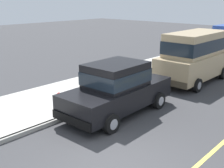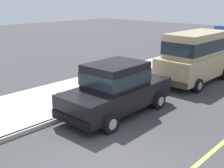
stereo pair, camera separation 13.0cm
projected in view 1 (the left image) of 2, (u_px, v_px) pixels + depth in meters
The scene contains 7 objects.
ground_plane at pixel (116, 163), 7.34m from camera, with size 80.00×80.00×0.00m, color #38383A.
curb at pixel (45, 125), 9.39m from camera, with size 0.16×64.00×0.14m, color gray.
sidewalk at pixel (17, 111), 10.56m from camera, with size 3.60×64.00×0.14m, color #B7B5AD.
car_black_sedan at pixel (117, 88), 10.26m from camera, with size 2.13×4.65×1.92m.
car_tan_van at pixel (195, 55), 14.20m from camera, with size 2.15×4.90×2.52m.
dog_brown at pixel (106, 84), 12.58m from camera, with size 0.76×0.22×0.49m.
fire_hydrant at pixel (59, 103), 10.25m from camera, with size 0.34×0.24×0.72m.
Camera 1 is at (4.27, -4.80, 4.09)m, focal length 45.40 mm.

